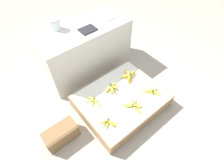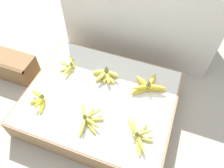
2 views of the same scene
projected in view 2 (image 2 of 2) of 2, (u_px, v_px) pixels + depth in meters
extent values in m
plane|color=#A89E8E|center=(101.00, 110.00, 1.75)|extent=(10.00, 10.00, 0.00)
cube|color=#997551|center=(101.00, 103.00, 1.67)|extent=(1.08, 0.88, 0.19)
cube|color=silver|center=(100.00, 96.00, 1.59)|extent=(1.05, 0.85, 0.00)
cube|color=beige|center=(144.00, 9.00, 1.95)|extent=(1.32, 0.57, 0.74)
cube|color=olive|center=(13.00, 66.00, 1.89)|extent=(0.39, 0.20, 0.20)
cube|color=brown|center=(2.00, 67.00, 1.77)|extent=(0.39, 0.02, 0.02)
ellipsoid|color=yellow|center=(41.00, 96.00, 1.57)|extent=(0.12, 0.08, 0.03)
ellipsoid|color=yellow|center=(37.00, 101.00, 1.54)|extent=(0.11, 0.09, 0.03)
ellipsoid|color=yellow|center=(42.00, 106.00, 1.52)|extent=(0.06, 0.12, 0.03)
ellipsoid|color=yellow|center=(37.00, 94.00, 1.55)|extent=(0.12, 0.05, 0.03)
ellipsoid|color=yellow|center=(40.00, 102.00, 1.51)|extent=(0.04, 0.12, 0.03)
cone|color=olive|center=(42.00, 95.00, 1.50)|extent=(0.03, 0.03, 0.04)
ellipsoid|color=gold|center=(82.00, 128.00, 1.42)|extent=(0.04, 0.13, 0.02)
ellipsoid|color=gold|center=(91.00, 127.00, 1.42)|extent=(0.12, 0.09, 0.02)
ellipsoid|color=gold|center=(95.00, 119.00, 1.46)|extent=(0.13, 0.07, 0.02)
ellipsoid|color=gold|center=(89.00, 115.00, 1.48)|extent=(0.05, 0.13, 0.02)
ellipsoid|color=gold|center=(83.00, 112.00, 1.49)|extent=(0.10, 0.12, 0.02)
ellipsoid|color=gold|center=(84.00, 124.00, 1.41)|extent=(0.05, 0.13, 0.02)
ellipsoid|color=gold|center=(91.00, 122.00, 1.42)|extent=(0.13, 0.06, 0.02)
ellipsoid|color=gold|center=(94.00, 113.00, 1.46)|extent=(0.10, 0.12, 0.02)
ellipsoid|color=gold|center=(84.00, 110.00, 1.47)|extent=(0.09, 0.12, 0.02)
cone|color=olive|center=(84.00, 116.00, 1.41)|extent=(0.03, 0.03, 0.04)
ellipsoid|color=gold|center=(138.00, 145.00, 1.35)|extent=(0.09, 0.14, 0.02)
ellipsoid|color=gold|center=(143.00, 138.00, 1.38)|extent=(0.15, 0.03, 0.02)
ellipsoid|color=gold|center=(141.00, 131.00, 1.40)|extent=(0.07, 0.14, 0.02)
ellipsoid|color=gold|center=(132.00, 127.00, 1.42)|extent=(0.12, 0.12, 0.02)
ellipsoid|color=gold|center=(140.00, 142.00, 1.33)|extent=(0.11, 0.13, 0.02)
ellipsoid|color=gold|center=(143.00, 133.00, 1.37)|extent=(0.13, 0.11, 0.02)
ellipsoid|color=gold|center=(134.00, 126.00, 1.40)|extent=(0.09, 0.14, 0.02)
cone|color=olive|center=(137.00, 133.00, 1.34)|extent=(0.03, 0.03, 0.04)
ellipsoid|color=#DBCC4C|center=(72.00, 64.00, 1.76)|extent=(0.07, 0.14, 0.02)
ellipsoid|color=#DBCC4C|center=(68.00, 65.00, 1.76)|extent=(0.14, 0.07, 0.02)
ellipsoid|color=#DBCC4C|center=(68.00, 69.00, 1.73)|extent=(0.12, 0.11, 0.02)
ellipsoid|color=#DBCC4C|center=(70.00, 72.00, 1.71)|extent=(0.03, 0.14, 0.02)
ellipsoid|color=#DBCC4C|center=(71.00, 61.00, 1.75)|extent=(0.10, 0.13, 0.02)
ellipsoid|color=#DBCC4C|center=(68.00, 65.00, 1.73)|extent=(0.14, 0.04, 0.02)
ellipsoid|color=#DBCC4C|center=(68.00, 69.00, 1.70)|extent=(0.04, 0.14, 0.02)
cone|color=olive|center=(71.00, 63.00, 1.70)|extent=(0.03, 0.03, 0.04)
ellipsoid|color=#DBCC4C|center=(99.00, 73.00, 1.70)|extent=(0.12, 0.05, 0.03)
ellipsoid|color=#DBCC4C|center=(101.00, 77.00, 1.67)|extent=(0.09, 0.11, 0.03)
ellipsoid|color=#DBCC4C|center=(105.00, 78.00, 1.67)|extent=(0.04, 0.12, 0.03)
ellipsoid|color=#DBCC4C|center=(110.00, 78.00, 1.67)|extent=(0.11, 0.09, 0.03)
ellipsoid|color=#DBCC4C|center=(111.00, 75.00, 1.69)|extent=(0.12, 0.05, 0.03)
ellipsoid|color=#DBCC4C|center=(102.00, 72.00, 1.66)|extent=(0.12, 0.07, 0.03)
ellipsoid|color=#DBCC4C|center=(101.00, 76.00, 1.64)|extent=(0.07, 0.12, 0.03)
ellipsoid|color=#DBCC4C|center=(108.00, 77.00, 1.63)|extent=(0.09, 0.11, 0.03)
ellipsoid|color=#DBCC4C|center=(112.00, 74.00, 1.65)|extent=(0.12, 0.04, 0.03)
cone|color=olive|center=(106.00, 68.00, 1.63)|extent=(0.04, 0.04, 0.05)
ellipsoid|color=gold|center=(156.00, 89.00, 1.61)|extent=(0.16, 0.07, 0.03)
ellipsoid|color=gold|center=(151.00, 84.00, 1.63)|extent=(0.07, 0.16, 0.03)
ellipsoid|color=gold|center=(144.00, 84.00, 1.63)|extent=(0.14, 0.12, 0.03)
ellipsoid|color=gold|center=(140.00, 91.00, 1.59)|extent=(0.14, 0.12, 0.03)
ellipsoid|color=gold|center=(155.00, 87.00, 1.58)|extent=(0.16, 0.06, 0.03)
ellipsoid|color=gold|center=(151.00, 81.00, 1.61)|extent=(0.06, 0.16, 0.03)
ellipsoid|color=gold|center=(144.00, 83.00, 1.60)|extent=(0.15, 0.10, 0.03)
ellipsoid|color=gold|center=(142.00, 87.00, 1.58)|extent=(0.15, 0.11, 0.03)
cone|color=olive|center=(149.00, 83.00, 1.55)|extent=(0.04, 0.04, 0.05)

